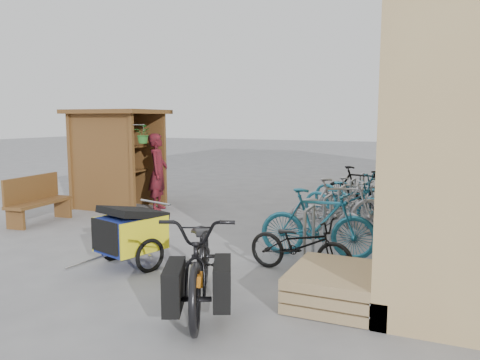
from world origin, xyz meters
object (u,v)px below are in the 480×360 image
at_px(bike_2, 325,215).
at_px(shopping_carts, 399,174).
at_px(cargo_bike, 201,259).
at_px(bench, 37,199).
at_px(bike_1, 318,223).
at_px(child_trailer, 131,231).
at_px(kiosk, 114,145).
at_px(bike_6, 350,192).
at_px(person_kiosk, 158,172).
at_px(pallet_stack, 335,286).
at_px(bike_3, 340,206).
at_px(bike_4, 344,201).
at_px(bike_5, 355,199).
at_px(bike_7, 360,189).
at_px(bike_0, 300,245).

bearing_deg(bike_2, shopping_carts, 5.34).
bearing_deg(cargo_bike, bench, 129.72).
xyz_separation_m(shopping_carts, bike_1, (-0.65, -6.44, -0.12)).
xyz_separation_m(shopping_carts, child_trailer, (-3.10, -7.96, -0.14)).
relative_size(kiosk, bike_6, 1.35).
xyz_separation_m(bench, child_trailer, (3.58, -1.59, 0.01)).
height_order(person_kiosk, bike_1, person_kiosk).
xyz_separation_m(bench, bike_2, (5.83, 1.23, -0.09)).
bearing_deg(cargo_bike, pallet_stack, 3.83).
height_order(kiosk, child_trailer, kiosk).
bearing_deg(person_kiosk, pallet_stack, -145.86).
height_order(bike_2, bike_6, bike_6).
xyz_separation_m(kiosk, bike_3, (5.63, -0.50, -1.01)).
height_order(kiosk, bike_4, kiosk).
bearing_deg(kiosk, bike_2, -8.82).
bearing_deg(shopping_carts, bike_2, -99.33).
relative_size(shopping_carts, bike_4, 1.14).
bearing_deg(bike_6, bike_5, -147.59).
relative_size(child_trailer, bike_7, 0.92).
xyz_separation_m(pallet_stack, bike_3, (-0.65, 3.37, 0.33)).
height_order(shopping_carts, bike_5, shopping_carts).
height_order(bench, bike_2, bench).
bearing_deg(bike_0, bike_2, 12.51).
bearing_deg(bike_7, pallet_stack, -161.32).
bearing_deg(bench, kiosk, 72.74).
relative_size(cargo_bike, bike_3, 1.30).
distance_m(bike_2, bike_6, 2.56).
distance_m(bike_5, bike_7, 1.04).
xyz_separation_m(bike_1, bike_3, (0.00, 1.64, -0.01)).
xyz_separation_m(person_kiosk, bike_7, (4.46, 1.75, -0.38)).
bearing_deg(child_trailer, cargo_bike, -12.43).
distance_m(bike_3, bike_6, 2.23).
bearing_deg(bike_5, bench, 115.47).
bearing_deg(bike_4, bike_7, 14.26).
xyz_separation_m(shopping_carts, bike_2, (-0.85, -5.15, -0.25)).
distance_m(bike_4, bike_5, 0.53).
xyz_separation_m(person_kiosk, bike_1, (4.48, -2.29, -0.37)).
bearing_deg(bike_7, child_trailer, 168.47).
height_order(bike_1, bike_5, bike_1).
bearing_deg(shopping_carts, kiosk, -145.54).
bearing_deg(person_kiosk, bike_5, -98.68).
height_order(kiosk, bench, kiosk).
bearing_deg(kiosk, bike_4, 3.81).
relative_size(pallet_stack, bench, 0.74).
height_order(pallet_stack, person_kiosk, person_kiosk).
relative_size(bike_2, bike_4, 0.84).
bearing_deg(cargo_bike, bike_2, 57.33).
distance_m(shopping_carts, bike_7, 2.49).
distance_m(person_kiosk, bike_5, 4.60).
height_order(child_trailer, bike_0, child_trailer).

